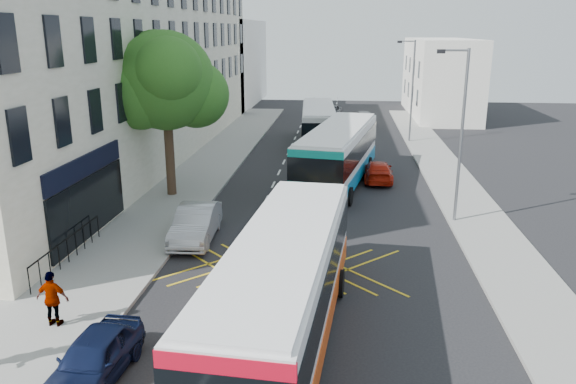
% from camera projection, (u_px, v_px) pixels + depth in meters
% --- Properties ---
extents(ground, '(120.00, 120.00, 0.00)m').
position_uv_depth(ground, '(306.00, 354.00, 16.07)').
color(ground, black).
rests_on(ground, ground).
extents(pavement_left, '(5.00, 70.00, 0.15)m').
position_uv_depth(pavement_left, '(172.00, 195.00, 31.19)').
color(pavement_left, gray).
rests_on(pavement_left, ground).
extents(pavement_right, '(3.00, 70.00, 0.15)m').
position_uv_depth(pavement_right, '(467.00, 204.00, 29.67)').
color(pavement_right, gray).
rests_on(pavement_right, ground).
extents(terrace_main, '(8.30, 45.00, 13.50)m').
position_uv_depth(terrace_main, '(130.00, 62.00, 38.91)').
color(terrace_main, beige).
rests_on(terrace_main, ground).
extents(terrace_far, '(8.00, 20.00, 10.00)m').
position_uv_depth(terrace_far, '(223.00, 63.00, 68.56)').
color(terrace_far, silver).
rests_on(terrace_far, ground).
extents(building_right, '(6.00, 18.00, 8.00)m').
position_uv_depth(building_right, '(440.00, 78.00, 59.78)').
color(building_right, silver).
rests_on(building_right, ground).
extents(street_tree, '(6.30, 5.70, 8.80)m').
position_uv_depth(street_tree, '(165.00, 82.00, 29.42)').
color(street_tree, '#382619').
rests_on(street_tree, pavement_left).
extents(lamp_near, '(1.45, 0.15, 8.00)m').
position_uv_depth(lamp_near, '(460.00, 128.00, 25.66)').
color(lamp_near, slate).
rests_on(lamp_near, pavement_right).
extents(lamp_far, '(1.45, 0.15, 8.00)m').
position_uv_depth(lamp_far, '(411.00, 86.00, 44.78)').
color(lamp_far, slate).
rests_on(lamp_far, pavement_right).
extents(railings, '(0.08, 5.60, 1.14)m').
position_uv_depth(railings, '(68.00, 249.00, 21.85)').
color(railings, black).
rests_on(railings, pavement_left).
extents(bus_near, '(3.70, 12.08, 3.35)m').
position_uv_depth(bus_near, '(283.00, 287.00, 16.21)').
color(bus_near, silver).
rests_on(bus_near, ground).
extents(bus_mid, '(4.96, 12.59, 3.45)m').
position_uv_depth(bus_mid, '(338.00, 154.00, 33.23)').
color(bus_mid, silver).
rests_on(bus_mid, ground).
extents(bus_far, '(3.26, 11.15, 3.10)m').
position_uv_depth(bus_far, '(318.00, 124.00, 45.00)').
color(bus_far, silver).
rests_on(bus_far, ground).
extents(parked_car_blue, '(1.75, 3.89, 1.30)m').
position_uv_depth(parked_car_blue, '(94.00, 358.00, 14.68)').
color(parked_car_blue, '#0D1534').
rests_on(parked_car_blue, ground).
extents(parked_car_silver, '(1.82, 4.66, 1.51)m').
position_uv_depth(parked_car_silver, '(196.00, 224.00, 24.57)').
color(parked_car_silver, '#A6A9AD').
rests_on(parked_car_silver, ground).
extents(red_hatchback, '(1.74, 4.23, 1.23)m').
position_uv_depth(red_hatchback, '(378.00, 171.00, 34.24)').
color(red_hatchback, '#AE1807').
rests_on(red_hatchback, ground).
extents(distant_car_grey, '(2.35, 4.46, 1.20)m').
position_uv_depth(distant_car_grey, '(331.00, 112.00, 59.17)').
color(distant_car_grey, '#47484F').
rests_on(distant_car_grey, ground).
extents(distant_car_silver, '(2.00, 4.25, 1.41)m').
position_uv_depth(distant_car_silver, '(364.00, 117.00, 54.61)').
color(distant_car_silver, '#B1B3B9').
rests_on(distant_car_silver, ground).
extents(pedestrian_far, '(1.07, 0.50, 1.78)m').
position_uv_depth(pedestrian_far, '(53.00, 299.00, 17.09)').
color(pedestrian_far, gray).
rests_on(pedestrian_far, pavement_left).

